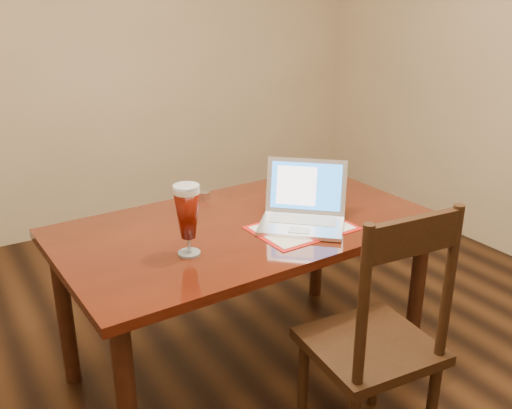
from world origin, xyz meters
TOP-DOWN VIEW (x-y plane):
  - dining_table at (0.04, 0.37)m, footprint 1.68×0.98m
  - dining_chair at (0.19, -0.33)m, footprint 0.49×0.47m

SIDE VIEW (x-z plane):
  - dining_chair at x=0.19m, z-range -0.03..1.04m
  - dining_table at x=0.04m, z-range 0.16..1.22m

